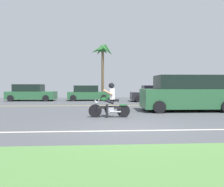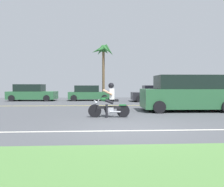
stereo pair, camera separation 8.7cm
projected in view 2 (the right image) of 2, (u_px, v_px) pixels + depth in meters
name	position (u px, v px, depth m)	size (l,w,h in m)	color
ground	(123.00, 116.00, 10.16)	(56.00, 30.00, 0.04)	#4C4F54
grass_median	(173.00, 183.00, 3.07)	(56.00, 3.80, 0.06)	#548442
lane_line_near	(134.00, 131.00, 6.73)	(50.40, 0.12, 0.01)	silver
lane_line_far	(115.00, 105.00, 15.13)	(50.40, 0.12, 0.01)	yellow
motorcyclist	(109.00, 103.00, 9.51)	(1.84, 0.60, 1.54)	black
suv_nearby	(187.00, 94.00, 11.90)	(5.12, 2.28, 1.97)	#2D663D
parked_car_0	(32.00, 93.00, 19.78)	(4.37, 2.14, 1.52)	#2D663D
parked_car_1	(89.00, 93.00, 20.13)	(3.88, 1.94, 1.41)	#2D663D
parked_car_2	(154.00, 94.00, 18.89)	(3.87, 1.98, 1.41)	#232328
parked_car_3	(206.00, 92.00, 20.40)	(4.14, 2.11, 1.63)	#AD1E1E
palm_tree_0	(103.00, 54.00, 21.56)	(2.35, 2.36, 5.56)	brown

